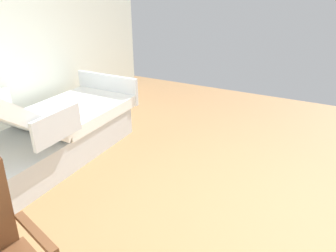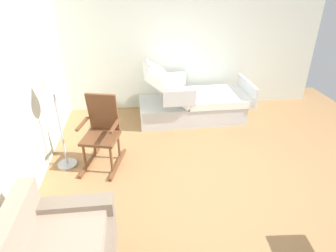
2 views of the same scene
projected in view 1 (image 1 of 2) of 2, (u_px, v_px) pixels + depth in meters
ground_plane at (215, 202)px, 2.79m from camera, size 6.39×6.39×0.00m
hospital_bed at (50, 132)px, 3.38m from camera, size 1.05×2.06×1.19m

